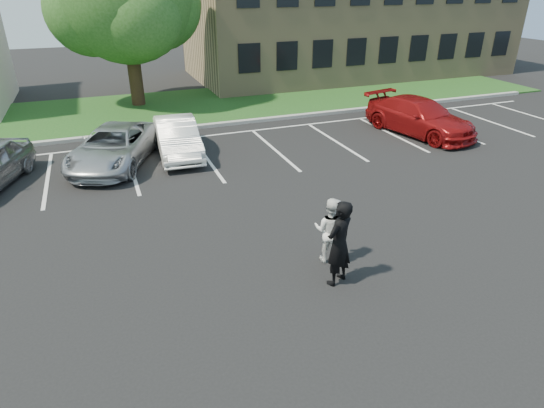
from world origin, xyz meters
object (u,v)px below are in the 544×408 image
(man_black_suit, at_px, (339,243))
(car_silver_minivan, at_px, (114,147))
(man_white_shirt, at_px, (330,230))
(car_red_compact, at_px, (420,117))
(office_building, at_px, (350,12))
(car_white_sedan, at_px, (177,137))

(man_black_suit, relative_size, car_silver_minivan, 0.41)
(man_black_suit, bearing_deg, car_silver_minivan, -92.91)
(man_black_suit, height_order, car_silver_minivan, man_black_suit)
(man_white_shirt, height_order, car_red_compact, man_white_shirt)
(car_silver_minivan, height_order, car_red_compact, car_red_compact)
(office_building, relative_size, car_red_compact, 4.27)
(office_building, bearing_deg, car_red_compact, -107.35)
(car_silver_minivan, bearing_deg, man_black_suit, -42.95)
(office_building, bearing_deg, man_white_shirt, -120.40)
(office_building, bearing_deg, car_white_sedan, -138.43)
(man_white_shirt, xyz_separation_m, car_white_sedan, (-2.01, 8.77, -0.13))
(office_building, height_order, car_red_compact, office_building)
(man_white_shirt, xyz_separation_m, car_silver_minivan, (-4.37, 8.57, -0.14))
(man_black_suit, xyz_separation_m, car_silver_minivan, (-4.12, 9.44, -0.32))
(car_white_sedan, distance_m, car_red_compact, 10.50)
(man_black_suit, bearing_deg, car_red_compact, -161.97)
(man_black_suit, relative_size, car_white_sedan, 0.47)
(man_white_shirt, distance_m, car_white_sedan, 9.00)
(man_white_shirt, relative_size, car_silver_minivan, 0.33)
(man_white_shirt, bearing_deg, car_white_sedan, -35.56)
(office_building, xyz_separation_m, car_red_compact, (-4.47, -14.32, -3.40))
(car_silver_minivan, bearing_deg, car_white_sedan, 28.26)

